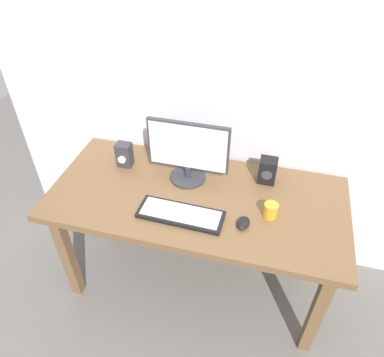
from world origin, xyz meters
TOP-DOWN VIEW (x-y plane):
  - ground_plane at (0.00, 0.00)m, footprint 6.00×6.00m
  - wall_back at (0.00, 0.42)m, footprint 2.81×0.04m
  - desk at (0.00, 0.00)m, footprint 1.65×0.76m
  - monitor at (-0.09, 0.15)m, footprint 0.46×0.21m
  - keyboard_primary at (-0.04, -0.17)m, footprint 0.46×0.17m
  - mouse at (0.28, -0.15)m, footprint 0.08×0.11m
  - speaker_right at (0.36, 0.23)m, footprint 0.10×0.09m
  - audio_controller at (-0.49, 0.16)m, footprint 0.09×0.08m
  - coffee_mug at (0.41, -0.05)m, footprint 0.07×0.07m

SIDE VIEW (x-z plane):
  - ground_plane at x=0.00m, z-range 0.00..0.00m
  - desk at x=0.00m, z-range 0.30..1.07m
  - keyboard_primary at x=-0.04m, z-range 0.77..0.80m
  - mouse at x=0.28m, z-range 0.78..0.81m
  - coffee_mug at x=0.41m, z-range 0.78..0.86m
  - audio_controller at x=-0.49m, z-range 0.77..0.93m
  - speaker_right at x=0.36m, z-range 0.78..0.93m
  - monitor at x=-0.09m, z-range 0.78..1.15m
  - wall_back at x=0.00m, z-range 0.00..3.00m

